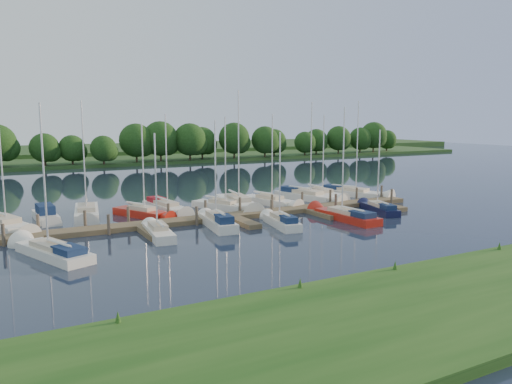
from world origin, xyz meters
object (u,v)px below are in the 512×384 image
sailboat_n_0 (5,227)px  sailboat_n_5 (224,207)px  sailboat_s_2 (217,223)px  dock (233,218)px  motorboat (46,217)px

sailboat_n_0 → sailboat_n_5: (19.17, -0.11, -0.01)m
sailboat_n_0 → sailboat_s_2: size_ratio=1.18×
dock → sailboat_n_0: 18.44m
motorboat → sailboat_n_5: 16.08m
dock → sailboat_n_5: bearing=73.8°
dock → sailboat_n_5: size_ratio=4.28×
dock → sailboat_n_5: sailboat_n_5 is taller
sailboat_n_0 → sailboat_n_5: bearing=159.7°
sailboat_n_0 → motorboat: bearing=-163.8°
sailboat_n_0 → motorboat: sailboat_n_0 is taller
sailboat_n_5 → sailboat_s_2: 7.89m
motorboat → sailboat_s_2: (12.11, -9.44, -0.02)m
dock → motorboat: size_ratio=7.06×
sailboat_n_0 → sailboat_n_5: size_ratio=1.15×
dock → sailboat_s_2: 3.12m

